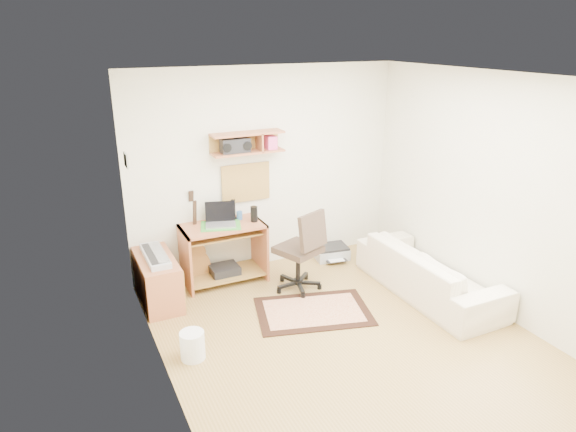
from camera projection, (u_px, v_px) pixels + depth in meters
name	position (u px, v px, depth m)	size (l,w,h in m)	color
floor	(344.00, 336.00, 5.31)	(3.60, 4.00, 0.01)	#A27E43
ceiling	(356.00, 77.00, 4.42)	(3.60, 4.00, 0.01)	white
back_wall	(267.00, 170.00, 6.57)	(3.60, 0.01, 2.60)	silver
left_wall	(159.00, 251.00, 4.13)	(0.01, 4.00, 2.60)	silver
right_wall	(490.00, 194.00, 5.59)	(0.01, 4.00, 2.60)	silver
wall_shelf	(248.00, 143.00, 6.20)	(0.90, 0.25, 0.26)	#B76740
cork_board	(246.00, 183.00, 6.47)	(0.64, 0.03, 0.49)	tan
wall_photo	(126.00, 160.00, 5.27)	(0.02, 0.20, 0.15)	#4C8CBF
desk	(224.00, 253.00, 6.35)	(1.00, 0.55, 0.75)	#B76740
laptop	(220.00, 215.00, 6.15)	(0.36, 0.36, 0.28)	silver
speaker	(254.00, 214.00, 6.31)	(0.09, 0.09, 0.19)	black
desk_lamp	(235.00, 209.00, 6.39)	(0.09, 0.09, 0.27)	black
pencil_cup	(239.00, 215.00, 6.40)	(0.07, 0.07, 0.10)	#3563A1
boombox	(235.00, 146.00, 6.13)	(0.35, 0.16, 0.18)	black
rug	(313.00, 311.00, 5.75)	(1.25, 0.84, 0.02)	beige
task_chair	(298.00, 249.00, 6.11)	(0.53, 0.53, 1.04)	#362A20
cabinet	(158.00, 280.00, 5.89)	(0.40, 0.90, 0.55)	#B76740
music_keyboard	(155.00, 256.00, 5.79)	(0.22, 0.71, 0.06)	#B2B5BA
guitar	(196.00, 238.00, 6.28)	(0.31, 0.19, 1.17)	#AD7135
waste_basket	(192.00, 345.00, 4.89)	(0.24, 0.24, 0.28)	white
printer	(331.00, 252.00, 7.10)	(0.45, 0.35, 0.17)	#A5A8AA
sofa	(430.00, 264.00, 6.04)	(1.97, 0.57, 0.77)	beige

